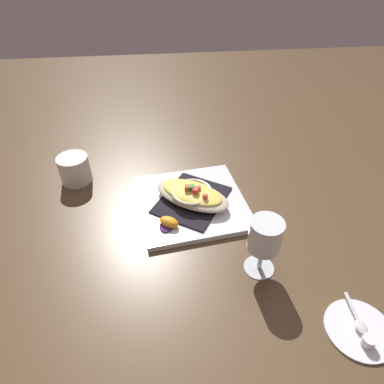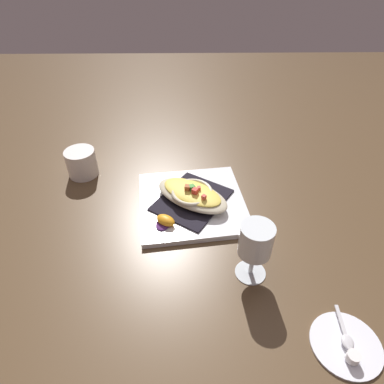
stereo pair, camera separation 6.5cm
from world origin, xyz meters
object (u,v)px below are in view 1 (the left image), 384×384
spoon (359,323)px  creamer_cup_0 (369,341)px  coffee_mug (75,170)px  creamer_saucer (360,329)px  gratin_dish (192,194)px  orange_garnish (169,223)px  stemmed_glass (265,238)px  square_plate (192,203)px

spoon → creamer_cup_0: size_ratio=3.71×
coffee_mug → creamer_saucer: bearing=-131.8°
coffee_mug → creamer_saucer: size_ratio=0.88×
gratin_dish → creamer_saucer: (-0.39, -0.28, -0.03)m
orange_garnish → stemmed_glass: size_ratio=0.42×
orange_garnish → square_plate: bearing=-38.1°
creamer_saucer → creamer_cup_0: 0.03m
spoon → coffee_mug: bearing=48.7°
creamer_saucer → gratin_dish: bearing=35.2°
coffee_mug → creamer_saucer: (-0.54, -0.60, -0.03)m
creamer_saucer → spoon: size_ratio=1.45×
square_plate → spoon: bearing=-144.2°
orange_garnish → creamer_saucer: orange_garnish is taller
coffee_mug → creamer_cup_0: size_ratio=4.75×
creamer_saucer → creamer_cup_0: creamer_cup_0 is taller
orange_garnish → creamer_cup_0: orange_garnish is taller
gratin_dish → creamer_cup_0: bearing=-146.9°
coffee_mug → creamer_cup_0: bearing=-133.4°
orange_garnish → creamer_cup_0: bearing=-134.2°
creamer_saucer → creamer_cup_0: bearing=176.1°
gratin_dish → stemmed_glass: size_ratio=1.64×
spoon → square_plate: bearing=35.8°
square_plate → stemmed_glass: bearing=-151.1°
creamer_cup_0 → orange_garnish: bearing=45.8°
spoon → creamer_cup_0: 0.04m
coffee_mug → creamer_cup_0: coffee_mug is taller
creamer_cup_0 → spoon: bearing=-3.9°
square_plate → spoon: (-0.38, -0.28, 0.01)m
orange_garnish → coffee_mug: bearing=47.9°
gratin_dish → creamer_saucer: 0.48m
gratin_dish → orange_garnish: bearing=141.9°
gratin_dish → square_plate: bearing=24.2°
square_plate → coffee_mug: 0.36m
square_plate → orange_garnish: (-0.09, 0.07, 0.02)m
square_plate → spoon: size_ratio=3.13×
gratin_dish → orange_garnish: size_ratio=3.86×
square_plate → orange_garnish: orange_garnish is taller
gratin_dish → stemmed_glass: (-0.23, -0.13, 0.06)m
stemmed_glass → creamer_saucer: bearing=-137.4°
spoon → stemmed_glass: bearing=44.0°
creamer_saucer → orange_garnish: bearing=48.5°
gratin_dish → orange_garnish: (-0.09, 0.07, -0.01)m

